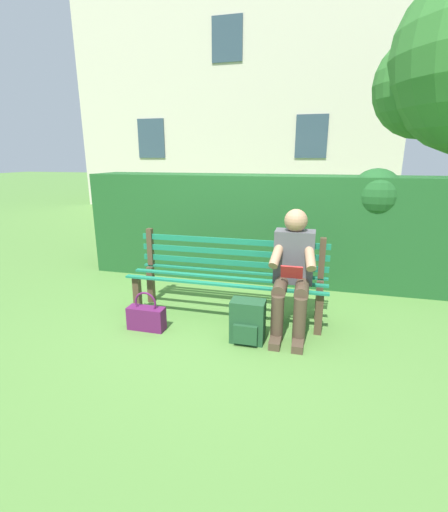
{
  "coord_description": "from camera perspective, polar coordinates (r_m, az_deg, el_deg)",
  "views": [
    {
      "loc": [
        -0.85,
        3.4,
        1.65
      ],
      "look_at": [
        0.0,
        0.1,
        0.69
      ],
      "focal_mm": 24.98,
      "sensor_mm": 36.0,
      "label": 1
    }
  ],
  "objects": [
    {
      "name": "hedge_backdrop",
      "position": [
        4.91,
        6.16,
        4.99
      ],
      "size": [
        4.72,
        0.77,
        1.51
      ],
      "color": "#1E5123",
      "rests_on": "ground"
    },
    {
      "name": "handbag",
      "position": [
        3.62,
        -12.33,
        -9.54
      ],
      "size": [
        0.37,
        0.14,
        0.39
      ],
      "color": "#59194C",
      "rests_on": "ground"
    },
    {
      "name": "person_seated",
      "position": [
        3.46,
        10.95,
        -1.92
      ],
      "size": [
        0.44,
        0.73,
        1.17
      ],
      "color": "#4C4C51",
      "rests_on": "ground"
    },
    {
      "name": "backpack",
      "position": [
        3.31,
        3.8,
        -10.45
      ],
      "size": [
        0.31,
        0.26,
        0.4
      ],
      "color": "#1E4728",
      "rests_on": "ground"
    },
    {
      "name": "building_facade",
      "position": [
        12.96,
        2.16,
        25.78
      ],
      "size": [
        10.02,
        2.82,
        7.83
      ],
      "color": "beige",
      "rests_on": "ground"
    },
    {
      "name": "park_bench",
      "position": [
        3.78,
        0.69,
        -2.81
      ],
      "size": [
        2.06,
        0.49,
        0.86
      ],
      "color": "#4C3828",
      "rests_on": "ground"
    },
    {
      "name": "ground",
      "position": [
        3.87,
        0.37,
        -9.53
      ],
      "size": [
        60.0,
        60.0,
        0.0
      ],
      "primitive_type": "plane",
      "color": "#517F38"
    }
  ]
}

